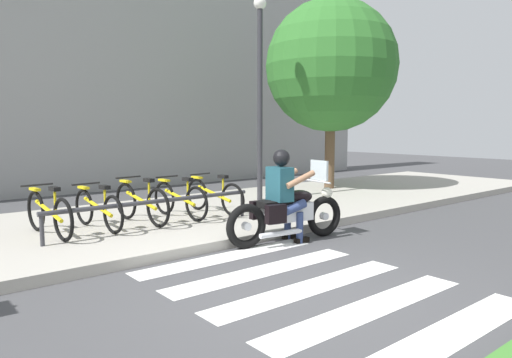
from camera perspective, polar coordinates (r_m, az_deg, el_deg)
The scene contains 18 objects.
ground_plane at distance 5.24m, azimuth 4.73°, elevation -13.63°, with size 48.00×48.00×0.00m, color #424244.
sidewalk at distance 8.57m, azimuth -14.93°, elevation -5.43°, with size 24.00×4.40×0.15m, color #A8A399.
crosswalk_stripe_0 at distance 4.53m, azimuth 22.14°, elevation -17.33°, with size 2.80×0.40×0.01m, color white.
crosswalk_stripe_1 at distance 4.93m, azimuth 13.65°, elevation -15.08°, with size 2.80×0.40×0.01m, color white.
crosswalk_stripe_2 at distance 5.41m, azimuth 6.70°, elevation -12.96°, with size 2.80×0.40×0.01m, color white.
crosswalk_stripe_3 at distance 5.96m, azimuth 1.06°, elevation -11.08°, with size 2.80×0.40×0.01m, color white.
crosswalk_stripe_4 at distance 6.57m, azimuth -3.54°, elevation -9.45°, with size 2.80×0.40×0.01m, color white.
motorcycle at distance 7.31m, azimuth 3.93°, elevation -4.09°, with size 2.16×0.73×1.26m.
rider at distance 7.21m, azimuth 3.44°, elevation -1.25°, with size 0.67×0.59×1.46m.
bicycle_0 at distance 7.70m, azimuth -23.96°, elevation -3.84°, with size 0.48×1.65×0.77m.
bicycle_1 at distance 7.92m, azimuth -18.73°, elevation -3.46°, with size 0.48×1.58×0.73m.
bicycle_2 at distance 8.21m, azimuth -13.83°, elevation -2.82°, with size 0.48×1.65×0.79m.
bicycle_3 at distance 8.56m, azimuth -9.30°, elevation -2.45°, with size 0.48×1.58×0.75m.
bicycle_4 at distance 8.95m, azimuth -5.15°, elevation -2.01°, with size 0.48×1.65×0.75m.
bike_rack at distance 7.71m, azimuth -12.06°, elevation -2.94°, with size 3.60×0.07×0.49m.
street_lamp at distance 10.54m, azimuth 0.48°, elevation 11.68°, with size 0.28×0.28×4.61m.
tree_near_rack at distance 12.82m, azimuth 9.16°, elevation 13.44°, with size 3.47×3.47×5.14m.
building_backdrop at distance 13.99m, azimuth -25.51°, elevation 15.22°, with size 24.00×1.20×8.19m, color gray.
Camera 1 is at (-3.44, -3.53, 1.79)m, focal length 32.80 mm.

